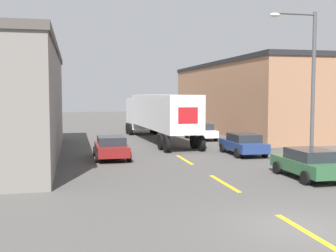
% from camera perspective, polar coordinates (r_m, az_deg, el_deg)
% --- Properties ---
extents(ground_plane, '(160.00, 160.00, 0.00)m').
position_cam_1_polar(ground_plane, '(13.13, 17.44, -13.06)').
color(ground_plane, '#4C4947').
extents(road_centerline, '(0.20, 16.94, 0.01)m').
position_cam_1_polar(road_centerline, '(18.64, 7.61, -7.68)').
color(road_centerline, gold).
rests_on(road_centerline, ground_plane).
extents(warehouse_right, '(11.67, 26.66, 7.04)m').
position_cam_1_polar(warehouse_right, '(45.36, 12.57, 3.84)').
color(warehouse_right, '#9E7051').
rests_on(warehouse_right, ground_plane).
extents(semi_truck, '(3.60, 15.60, 3.80)m').
position_cam_1_polar(semi_truck, '(34.62, -1.43, 1.83)').
color(semi_truck, silver).
rests_on(semi_truck, ground_plane).
extents(parked_car_right_near, '(2.01, 4.12, 1.37)m').
position_cam_1_polar(parked_car_right_near, '(20.46, 18.56, -4.76)').
color(parked_car_right_near, '#2D5B38').
rests_on(parked_car_right_near, ground_plane).
extents(parked_car_right_far, '(2.01, 4.12, 1.37)m').
position_cam_1_polar(parked_car_right_far, '(35.75, 4.47, -0.70)').
color(parked_car_right_far, silver).
rests_on(parked_car_right_far, ground_plane).
extents(parked_car_right_mid, '(2.01, 4.12, 1.37)m').
position_cam_1_polar(parked_car_right_mid, '(27.22, 10.16, -2.36)').
color(parked_car_right_mid, navy).
rests_on(parked_car_right_mid, ground_plane).
extents(parked_car_left_far, '(2.01, 4.12, 1.37)m').
position_cam_1_polar(parked_car_left_far, '(25.38, -7.69, -2.83)').
color(parked_car_left_far, maroon).
rests_on(parked_car_left_far, ground_plane).
extents(street_lamp, '(2.68, 0.32, 8.21)m').
position_cam_1_polar(street_lamp, '(23.78, 18.45, 6.28)').
color(street_lamp, '#4C4C51').
rests_on(street_lamp, ground_plane).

